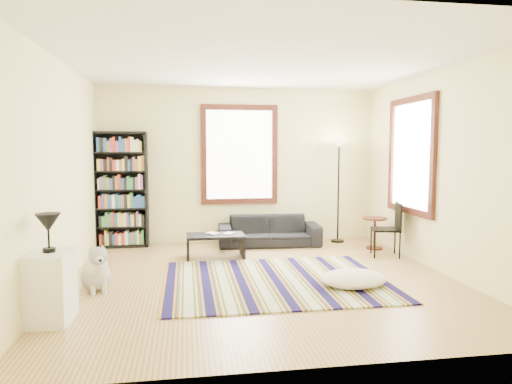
{
  "coord_description": "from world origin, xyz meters",
  "views": [
    {
      "loc": [
        -0.97,
        -5.79,
        1.7
      ],
      "look_at": [
        0.0,
        0.5,
        1.1
      ],
      "focal_mm": 32.0,
      "sensor_mm": 36.0,
      "label": 1
    }
  ],
  "objects": [
    {
      "name": "floor",
      "position": [
        0.0,
        0.0,
        -0.05
      ],
      "size": [
        5.0,
        5.0,
        0.1
      ],
      "primitive_type": "cube",
      "color": "tan",
      "rests_on": "ground"
    },
    {
      "name": "ceiling",
      "position": [
        0.0,
        0.0,
        2.85
      ],
      "size": [
        5.0,
        5.0,
        0.1
      ],
      "primitive_type": "cube",
      "color": "white",
      "rests_on": "floor"
    },
    {
      "name": "wall_back",
      "position": [
        0.0,
        2.55,
        1.4
      ],
      "size": [
        5.0,
        0.1,
        2.8
      ],
      "primitive_type": "cube",
      "color": "#F4EAA4",
      "rests_on": "floor"
    },
    {
      "name": "wall_front",
      "position": [
        0.0,
        -2.55,
        1.4
      ],
      "size": [
        5.0,
        0.1,
        2.8
      ],
      "primitive_type": "cube",
      "color": "#F4EAA4",
      "rests_on": "floor"
    },
    {
      "name": "wall_left",
      "position": [
        -2.55,
        0.0,
        1.4
      ],
      "size": [
        0.1,
        5.0,
        2.8
      ],
      "primitive_type": "cube",
      "color": "#F4EAA4",
      "rests_on": "floor"
    },
    {
      "name": "wall_right",
      "position": [
        2.55,
        0.0,
        1.4
      ],
      "size": [
        0.1,
        5.0,
        2.8
      ],
      "primitive_type": "cube",
      "color": "#F4EAA4",
      "rests_on": "floor"
    },
    {
      "name": "window_back",
      "position": [
        0.0,
        2.47,
        1.6
      ],
      "size": [
        1.2,
        0.06,
        1.6
      ],
      "primitive_type": "cube",
      "color": "white",
      "rests_on": "wall_back"
    },
    {
      "name": "window_right",
      "position": [
        2.47,
        0.8,
        1.6
      ],
      "size": [
        0.06,
        1.2,
        1.6
      ],
      "primitive_type": "cube",
      "color": "white",
      "rests_on": "wall_right"
    },
    {
      "name": "rug",
      "position": [
        0.16,
        -0.16,
        0.01
      ],
      "size": [
        2.85,
        2.28,
        0.02
      ],
      "primitive_type": "cube",
      "color": "#100C3E",
      "rests_on": "floor"
    },
    {
      "name": "sofa",
      "position": [
        0.47,
        2.05,
        0.26
      ],
      "size": [
        1.81,
        0.78,
        0.52
      ],
      "primitive_type": "imported",
      "rotation": [
        0.0,
        0.0,
        -0.05
      ],
      "color": "black",
      "rests_on": "floor"
    },
    {
      "name": "bookshelf",
      "position": [
        -2.08,
        2.32,
        1.0
      ],
      "size": [
        0.9,
        0.3,
        2.0
      ],
      "primitive_type": "cube",
      "color": "black",
      "rests_on": "floor"
    },
    {
      "name": "coffee_table",
      "position": [
        -0.52,
        1.3,
        0.18
      ],
      "size": [
        0.91,
        0.52,
        0.36
      ],
      "primitive_type": "cube",
      "rotation": [
        0.0,
        0.0,
        -0.02
      ],
      "color": "black",
      "rests_on": "floor"
    },
    {
      "name": "book_a",
      "position": [
        -0.62,
        1.3,
        0.37
      ],
      "size": [
        0.26,
        0.25,
        0.02
      ],
      "primitive_type": "imported",
      "rotation": [
        0.0,
        0.0,
        0.67
      ],
      "color": "beige",
      "rests_on": "coffee_table"
    },
    {
      "name": "book_b",
      "position": [
        -0.37,
        1.35,
        0.37
      ],
      "size": [
        0.22,
        0.24,
        0.01
      ],
      "primitive_type": "imported",
      "rotation": [
        0.0,
        0.0,
        -0.48
      ],
      "color": "beige",
      "rests_on": "coffee_table"
    },
    {
      "name": "floor_cushion",
      "position": [
        1.06,
        -0.54,
        0.1
      ],
      "size": [
        1.02,
        0.91,
        0.21
      ],
      "primitive_type": "ellipsoid",
      "rotation": [
        0.0,
        0.0,
        0.42
      ],
      "color": "silver",
      "rests_on": "floor"
    },
    {
      "name": "floor_lamp",
      "position": [
        1.78,
        2.15,
        0.93
      ],
      "size": [
        0.34,
        0.34,
        1.86
      ],
      "primitive_type": null,
      "rotation": [
        0.0,
        0.0,
        0.16
      ],
      "color": "black",
      "rests_on": "floor"
    },
    {
      "name": "side_table",
      "position": [
        2.2,
        1.47,
        0.27
      ],
      "size": [
        0.43,
        0.43,
        0.54
      ],
      "primitive_type": "cylinder",
      "rotation": [
        0.0,
        0.0,
        0.08
      ],
      "color": "#451711",
      "rests_on": "floor"
    },
    {
      "name": "folding_chair",
      "position": [
        2.15,
        0.95,
        0.43
      ],
      "size": [
        0.5,
        0.49,
        0.86
      ],
      "primitive_type": "cube",
      "rotation": [
        0.0,
        0.0,
        -0.24
      ],
      "color": "black",
      "rests_on": "floor"
    },
    {
      "name": "white_cabinet",
      "position": [
        -2.3,
        -1.17,
        0.35
      ],
      "size": [
        0.4,
        0.52,
        0.7
      ],
      "primitive_type": "cube",
      "rotation": [
        0.0,
        0.0,
        -0.04
      ],
      "color": "white",
      "rests_on": "floor"
    },
    {
      "name": "table_lamp",
      "position": [
        -2.3,
        -1.17,
        0.89
      ],
      "size": [
        0.27,
        0.27,
        0.38
      ],
      "primitive_type": null,
      "rotation": [
        0.0,
        0.0,
        0.12
      ],
      "color": "black",
      "rests_on": "white_cabinet"
    },
    {
      "name": "dog",
      "position": [
        -2.06,
        -0.18,
        0.28
      ],
      "size": [
        0.57,
        0.66,
        0.56
      ],
      "primitive_type": null,
      "rotation": [
        0.0,
        0.0,
        0.35
      ],
      "color": "silver",
      "rests_on": "floor"
    }
  ]
}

